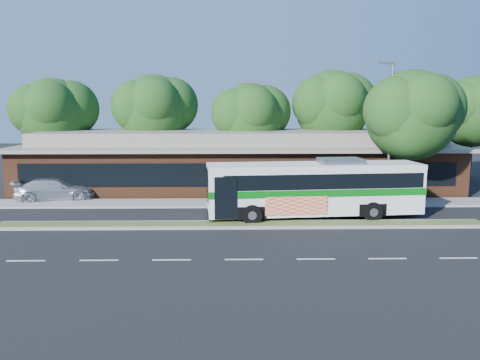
% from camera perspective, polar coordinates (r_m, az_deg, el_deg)
% --- Properties ---
extents(ground, '(120.00, 120.00, 0.00)m').
position_cam_1_polar(ground, '(24.48, 0.17, -5.96)').
color(ground, black).
rests_on(ground, ground).
extents(median_strip, '(26.00, 1.10, 0.15)m').
position_cam_1_polar(median_strip, '(25.05, 0.14, -5.45)').
color(median_strip, '#465524').
rests_on(median_strip, ground).
extents(sidewalk, '(44.00, 2.60, 0.12)m').
position_cam_1_polar(sidewalk, '(30.70, -0.09, -2.81)').
color(sidewalk, gray).
rests_on(sidewalk, ground).
extents(plaza_building, '(33.20, 11.20, 4.45)m').
position_cam_1_polar(plaza_building, '(36.89, -0.27, 2.40)').
color(plaza_building, '#572E1B').
rests_on(plaza_building, ground).
extents(lamp_post, '(0.93, 0.18, 9.07)m').
position_cam_1_polar(lamp_post, '(31.37, 17.77, 5.94)').
color(lamp_post, slate).
rests_on(lamp_post, ground).
extents(tree_bg_a, '(6.47, 5.80, 8.63)m').
position_cam_1_polar(tree_bg_a, '(41.28, -21.20, 7.70)').
color(tree_bg_a, black).
rests_on(tree_bg_a, ground).
extents(tree_bg_b, '(6.69, 6.00, 9.00)m').
position_cam_1_polar(tree_bg_b, '(40.27, -9.83, 8.54)').
color(tree_bg_b, black).
rests_on(tree_bg_b, ground).
extents(tree_bg_c, '(6.24, 5.60, 8.26)m').
position_cam_1_polar(tree_bg_c, '(38.86, 1.77, 7.84)').
color(tree_bg_c, black).
rests_on(tree_bg_c, ground).
extents(tree_bg_d, '(6.91, 6.20, 9.37)m').
position_cam_1_polar(tree_bg_d, '(40.82, 11.75, 8.87)').
color(tree_bg_d, black).
rests_on(tree_bg_d, ground).
extents(tree_bg_e, '(6.47, 5.80, 8.50)m').
position_cam_1_polar(tree_bg_e, '(41.59, 20.15, 7.58)').
color(tree_bg_e, black).
rests_on(tree_bg_e, ground).
extents(tree_bg_f, '(6.69, 6.00, 8.92)m').
position_cam_1_polar(tree_bg_f, '(44.99, 26.93, 7.63)').
color(tree_bg_f, black).
rests_on(tree_bg_f, ground).
extents(transit_bus, '(12.31, 3.72, 3.41)m').
position_cam_1_polar(transit_bus, '(26.86, 9.12, -0.62)').
color(transit_bus, white).
rests_on(transit_bus, ground).
extents(sedan, '(5.52, 3.05, 1.51)m').
position_cam_1_polar(sedan, '(34.10, -21.58, -1.07)').
color(sedan, silver).
rests_on(sedan, ground).
extents(sidewalk_tree, '(6.43, 5.77, 8.64)m').
position_cam_1_polar(sidewalk_tree, '(32.30, 20.80, 7.63)').
color(sidewalk_tree, black).
rests_on(sidewalk_tree, ground).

